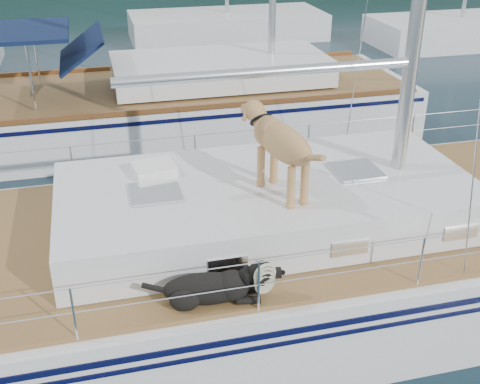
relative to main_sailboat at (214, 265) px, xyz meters
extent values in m
plane|color=black|center=(-0.10, 0.01, -0.68)|extent=(120.00, 120.00, 0.00)
cube|color=white|center=(-0.10, 0.01, -0.18)|extent=(12.00, 3.80, 1.40)
cube|color=olive|center=(-0.10, 0.01, 0.55)|extent=(11.52, 3.50, 0.06)
cube|color=white|center=(0.70, 0.01, 0.86)|extent=(5.20, 2.50, 0.55)
cylinder|color=silver|center=(0.70, 0.01, 2.53)|extent=(3.60, 0.12, 0.12)
cylinder|color=silver|center=(-0.10, -1.74, 1.14)|extent=(10.56, 0.01, 0.01)
cylinder|color=silver|center=(-0.10, 1.75, 1.14)|extent=(10.56, 0.01, 0.01)
cube|color=blue|center=(-0.61, 1.53, 0.60)|extent=(0.70, 0.54, 0.05)
cube|color=white|center=(-0.64, 0.58, 1.20)|extent=(0.57, 0.49, 0.13)
torus|color=beige|center=(0.19, -1.68, 0.94)|extent=(0.33, 0.16, 0.31)
cube|color=white|center=(0.36, 6.61, -0.23)|extent=(11.00, 3.50, 1.30)
cube|color=olive|center=(0.36, 6.61, 0.42)|extent=(10.56, 3.29, 0.06)
cube|color=white|center=(1.56, 6.61, 0.77)|extent=(4.80, 2.30, 0.55)
cube|color=#0F1C3E|center=(-2.84, 6.61, 1.82)|extent=(2.40, 2.30, 0.08)
cube|color=white|center=(3.90, 16.01, -0.28)|extent=(7.20, 3.00, 1.10)
cube|color=white|center=(11.90, 13.01, -0.28)|extent=(6.40, 3.00, 1.10)
camera|label=1|loc=(-1.29, -6.49, 4.41)|focal=45.00mm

